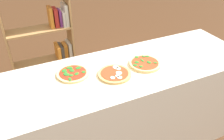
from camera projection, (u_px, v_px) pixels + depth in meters
counter at (112, 114)px, 2.09m from camera, size 2.43×0.71×0.90m
parchment_paper at (112, 72)px, 1.84m from camera, size 2.30×0.48×0.00m
pizza_spinach_0 at (73, 73)px, 1.81m from camera, size 0.25×0.25×0.02m
pizza_mozzarella_1 at (115, 74)px, 1.80m from camera, size 0.25×0.25×0.03m
pizza_spinach_2 at (145, 64)px, 1.92m from camera, size 0.25×0.25×0.03m
bookshelf at (48, 32)px, 2.71m from camera, size 0.73×0.25×1.69m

